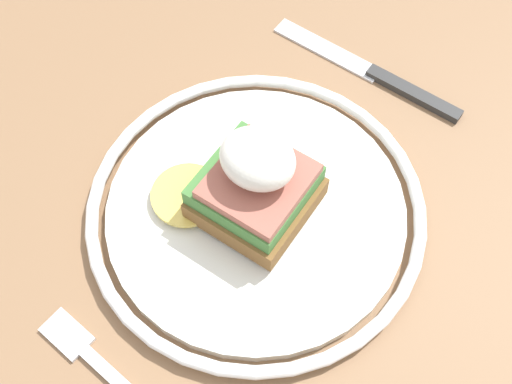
{
  "coord_description": "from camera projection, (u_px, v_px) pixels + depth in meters",
  "views": [
    {
      "loc": [
        -0.22,
        -0.11,
        1.2
      ],
      "look_at": [
        -0.02,
        0.02,
        0.79
      ],
      "focal_mm": 45.0,
      "sensor_mm": 36.0,
      "label": 1
    }
  ],
  "objects": [
    {
      "name": "sandwich",
      "position": [
        254.0,
        183.0,
        0.47
      ],
      "size": [
        0.09,
        0.12,
        0.08
      ],
      "color": "brown",
      "rests_on": "plate"
    },
    {
      "name": "knife",
      "position": [
        380.0,
        76.0,
        0.57
      ],
      "size": [
        0.02,
        0.19,
        0.01
      ],
      "color": "#2D2D2D",
      "rests_on": "dining_table"
    },
    {
      "name": "dining_table",
      "position": [
        291.0,
        268.0,
        0.62
      ],
      "size": [
        1.0,
        0.75,
        0.75
      ],
      "color": "#846042",
      "rests_on": "ground_plane"
    },
    {
      "name": "plate",
      "position": [
        256.0,
        209.0,
        0.5
      ],
      "size": [
        0.26,
        0.26,
        0.02
      ],
      "color": "silver",
      "rests_on": "dining_table"
    },
    {
      "name": "fork",
      "position": [
        114.0,
        378.0,
        0.44
      ],
      "size": [
        0.03,
        0.15,
        0.0
      ],
      "color": "silver",
      "rests_on": "dining_table"
    }
  ]
}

